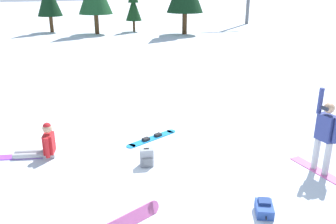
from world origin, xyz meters
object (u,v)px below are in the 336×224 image
(loose_snowboard_near_right, at_px, (152,138))
(pine_tree_short, at_px, (133,4))
(snowboarder_foreground, at_px, (325,136))
(loose_snowboard_near_left, at_px, (121,224))
(backpack_grey, at_px, (147,158))
(snowboarder_midground, at_px, (42,145))
(backpack_blue, at_px, (264,208))

(loose_snowboard_near_right, distance_m, pine_tree_short, 23.73)
(snowboarder_foreground, distance_m, loose_snowboard_near_left, 4.95)
(snowboarder_foreground, relative_size, backpack_grey, 4.21)
(loose_snowboard_near_right, bearing_deg, snowboarder_midground, -174.19)
(loose_snowboard_near_left, height_order, loose_snowboard_near_right, loose_snowboard_near_left)
(snowboarder_midground, distance_m, pine_tree_short, 24.64)
(snowboarder_foreground, height_order, pine_tree_short, pine_tree_short)
(snowboarder_foreground, distance_m, backpack_blue, 2.51)
(loose_snowboard_near_left, xyz_separation_m, pine_tree_short, (5.20, 27.07, 2.25))
(loose_snowboard_near_right, bearing_deg, backpack_blue, -72.27)
(snowboarder_foreground, xyz_separation_m, backpack_blue, (-2.09, -1.12, -0.81))
(snowboarder_foreground, xyz_separation_m, snowboarder_midground, (-6.32, 2.59, -0.62))
(snowboarder_foreground, height_order, loose_snowboard_near_right, snowboarder_foreground)
(snowboarder_midground, distance_m, loose_snowboard_near_right, 2.97)
(snowboarder_midground, bearing_deg, loose_snowboard_near_right, 5.81)
(snowboarder_foreground, bearing_deg, loose_snowboard_near_left, -169.78)
(pine_tree_short, bearing_deg, loose_snowboard_near_right, -99.17)
(backpack_blue, bearing_deg, loose_snowboard_near_right, 107.73)
(snowboarder_midground, relative_size, pine_tree_short, 0.41)
(pine_tree_short, bearing_deg, snowboarder_midground, -105.85)
(loose_snowboard_near_left, bearing_deg, pine_tree_short, 79.13)
(loose_snowboard_near_left, distance_m, loose_snowboard_near_right, 4.02)
(snowboarder_foreground, xyz_separation_m, pine_tree_short, (0.39, 26.21, 1.46))
(snowboarder_foreground, bearing_deg, loose_snowboard_near_right, 139.42)
(loose_snowboard_near_left, distance_m, backpack_blue, 2.73)
(snowboarder_midground, height_order, backpack_blue, snowboarder_midground)
(backpack_grey, bearing_deg, backpack_blue, -54.81)
(snowboarder_midground, xyz_separation_m, pine_tree_short, (6.71, 23.61, 2.08))
(snowboarder_foreground, bearing_deg, backpack_blue, -151.76)
(loose_snowboard_near_right, height_order, pine_tree_short, pine_tree_short)
(snowboarder_midground, bearing_deg, pine_tree_short, 74.15)
(loose_snowboard_near_left, height_order, pine_tree_short, pine_tree_short)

